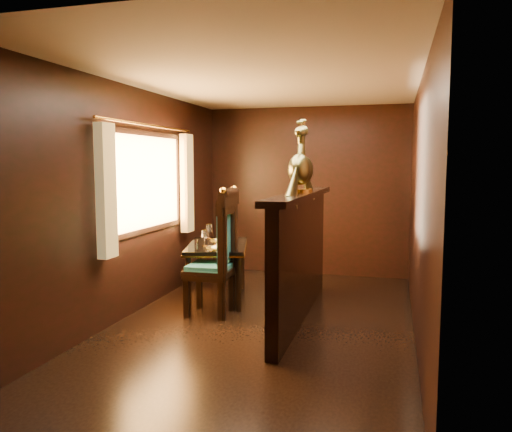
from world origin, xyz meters
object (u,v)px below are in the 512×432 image
Objects in this scene: dining_table at (217,249)px; peacock_left at (299,156)px; chair_right at (222,248)px; chair_left at (220,253)px; peacock_right at (303,157)px.

peacock_left is at bearing -42.34° from dining_table.
chair_right reaches higher than dining_table.
peacock_left is at bearing -2.81° from chair_right.
dining_table is at bearing 112.35° from chair_right.
chair_left is 1.78× the size of peacock_right.
dining_table is 0.66m from chair_left.
chair_right is 1.84× the size of peacock_left.
chair_left is at bearing -82.17° from dining_table.
peacock_left reaches higher than peacock_right.
dining_table is 0.64m from chair_right.
chair_left is 0.06m from chair_right.
chair_left reaches higher than dining_table.
peacock_right reaches higher than dining_table.
peacock_right is at bearing -34.30° from dining_table.
chair_left is 1.37m from peacock_right.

